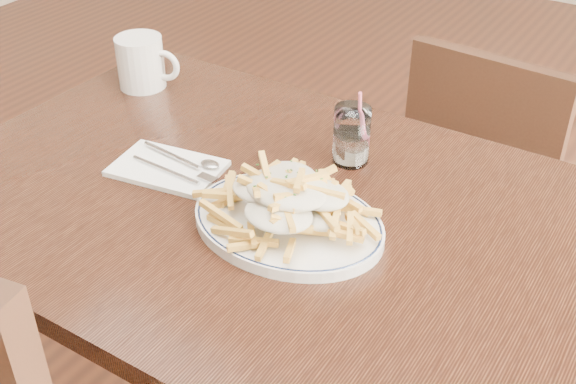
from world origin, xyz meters
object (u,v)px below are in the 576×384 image
Objects in this scene: chair_far at (487,176)px; table at (267,237)px; loaded_fries at (288,196)px; water_glass at (351,139)px; coffee_mug at (142,62)px; fries_plate at (288,222)px.

table is at bearing -103.78° from chair_far.
table is 4.00× the size of loaded_fries.
water_glass is 0.53m from coffee_mug.
chair_far is at bearing 77.55° from water_glass.
chair_far is 0.89m from coffee_mug.
table is 8.43× the size of coffee_mug.
chair_far is 5.75× the size of coffee_mug.
water_glass reaches higher than loaded_fries.
coffee_mug is (-0.47, 0.22, 0.14)m from table.
water_glass is at bearing 93.27° from fries_plate.
loaded_fries reaches higher than table.
chair_far is 0.85m from loaded_fries.
loaded_fries is 0.61m from coffee_mug.
loaded_fries is 2.04× the size of water_glass.
coffee_mug reaches higher than fries_plate.
loaded_fries is at bearing 180.00° from fries_plate.
water_glass is at bearing 72.56° from table.
water_glass is 1.04× the size of coffee_mug.
water_glass is (0.06, 0.19, 0.13)m from table.
chair_far is 0.83m from fries_plate.
fries_plate is 0.05m from loaded_fries.
loaded_fries is at bearing -26.14° from coffee_mug.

